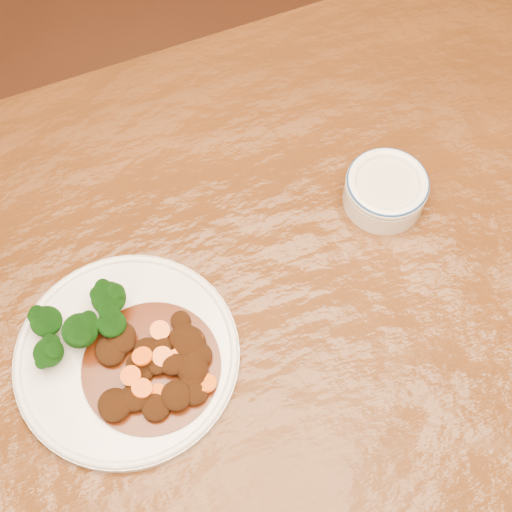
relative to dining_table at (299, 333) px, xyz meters
name	(u,v)px	position (x,y,z in m)	size (l,w,h in m)	color
ground	(282,449)	(0.00, 0.00, -0.67)	(4.00, 4.00, 0.00)	#4B2212
dining_table	(299,333)	(0.00, 0.00, 0.00)	(1.56, 1.01, 0.75)	#4D260D
dinner_plate	(127,356)	(-0.21, 0.01, 0.09)	(0.26, 0.26, 0.02)	silver
broccoli_florets	(81,323)	(-0.25, 0.05, 0.12)	(0.11, 0.08, 0.04)	#5E8444
mince_stew	(158,366)	(-0.18, -0.02, 0.10)	(0.16, 0.16, 0.03)	#4D1A08
dip_bowl	(386,189)	(0.15, 0.11, 0.11)	(0.10, 0.10, 0.05)	white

